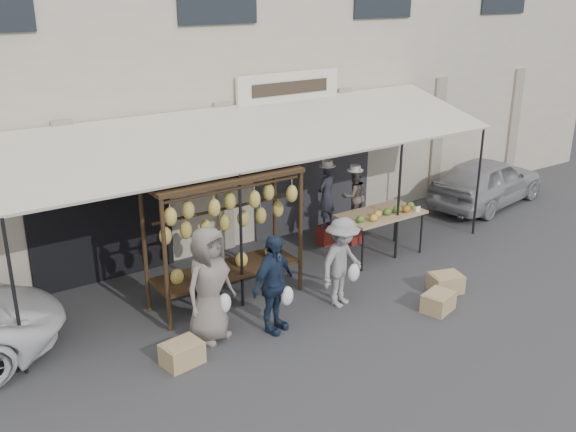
% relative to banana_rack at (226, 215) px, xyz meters
% --- Properties ---
extents(ground_plane, '(90.00, 90.00, 0.00)m').
position_rel_banana_rack_xyz_m(ground_plane, '(1.11, -1.43, -1.56)').
color(ground_plane, '#2D2D30').
extents(shophouse, '(24.00, 6.15, 7.30)m').
position_rel_banana_rack_xyz_m(shophouse, '(1.11, 5.06, 2.08)').
color(shophouse, beige).
rests_on(shophouse, ground_plane).
extents(awning, '(10.00, 2.35, 2.92)m').
position_rel_banana_rack_xyz_m(awning, '(1.12, 0.84, 1.01)').
color(awning, beige).
rests_on(awning, ground_plane).
extents(banana_rack, '(2.60, 0.90, 2.24)m').
position_rel_banana_rack_xyz_m(banana_rack, '(0.00, 0.00, 0.00)').
color(banana_rack, black).
rests_on(banana_rack, ground_plane).
extents(produce_table, '(1.70, 0.90, 1.04)m').
position_rel_banana_rack_xyz_m(produce_table, '(3.43, -0.05, -0.69)').
color(produce_table, tan).
rests_on(produce_table, ground_plane).
extents(vendor_left, '(0.56, 0.45, 1.32)m').
position_rel_banana_rack_xyz_m(vendor_left, '(2.92, 1.06, -0.50)').
color(vendor_left, '#24252E').
rests_on(vendor_left, stool_left).
extents(vendor_right, '(0.63, 0.52, 1.16)m').
position_rel_banana_rack_xyz_m(vendor_right, '(3.45, 0.83, -0.55)').
color(vendor_right, '#5F524D').
rests_on(vendor_right, stool_right).
extents(customer_left, '(1.02, 0.82, 1.81)m').
position_rel_banana_rack_xyz_m(customer_left, '(-0.83, -0.92, -0.66)').
color(customer_left, slate).
rests_on(customer_left, ground_plane).
extents(customer_mid, '(1.01, 0.68, 1.59)m').
position_rel_banana_rack_xyz_m(customer_mid, '(0.09, -1.26, -0.77)').
color(customer_mid, '#1C2A42').
rests_on(customer_mid, ground_plane).
extents(customer_right, '(1.12, 0.83, 1.55)m').
position_rel_banana_rack_xyz_m(customer_right, '(1.49, -1.20, -0.79)').
color(customer_right, gray).
rests_on(customer_right, ground_plane).
extents(stool_left, '(0.31, 0.31, 0.40)m').
position_rel_banana_rack_xyz_m(stool_left, '(2.92, 1.06, -1.36)').
color(stool_left, maroon).
rests_on(stool_left, ground_plane).
extents(stool_right, '(0.39, 0.39, 0.44)m').
position_rel_banana_rack_xyz_m(stool_right, '(3.45, 0.83, -1.34)').
color(stool_right, maroon).
rests_on(stool_right, ground_plane).
extents(crate_near_a, '(0.61, 0.53, 0.31)m').
position_rel_banana_rack_xyz_m(crate_near_a, '(2.68, -2.28, -1.40)').
color(crate_near_a, tan).
rests_on(crate_near_a, ground_plane).
extents(crate_near_b, '(0.64, 0.55, 0.33)m').
position_rel_banana_rack_xyz_m(crate_near_b, '(3.31, -1.86, -1.40)').
color(crate_near_b, tan).
rests_on(crate_near_b, ground_plane).
extents(crate_far, '(0.59, 0.48, 0.33)m').
position_rel_banana_rack_xyz_m(crate_far, '(-1.50, -1.31, -1.40)').
color(crate_far, tan).
rests_on(crate_far, ground_plane).
extents(sedan, '(3.71, 2.00, 1.20)m').
position_rel_banana_rack_xyz_m(sedan, '(7.71, 0.86, -0.96)').
color(sedan, '#98989D').
rests_on(sedan, ground_plane).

